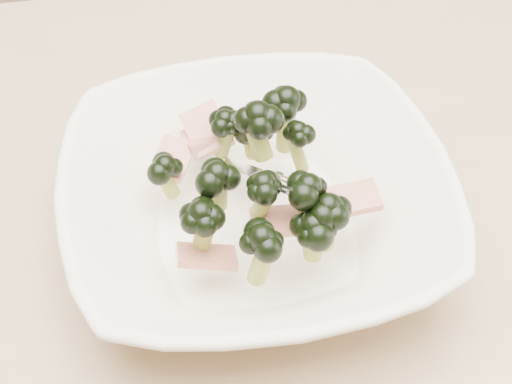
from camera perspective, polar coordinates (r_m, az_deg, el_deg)
dining_table at (r=0.69m, az=-0.23°, el=-7.72°), size 1.20×0.80×0.75m
broccoli_dish at (r=0.58m, az=0.01°, el=-0.61°), size 0.31×0.31×0.12m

